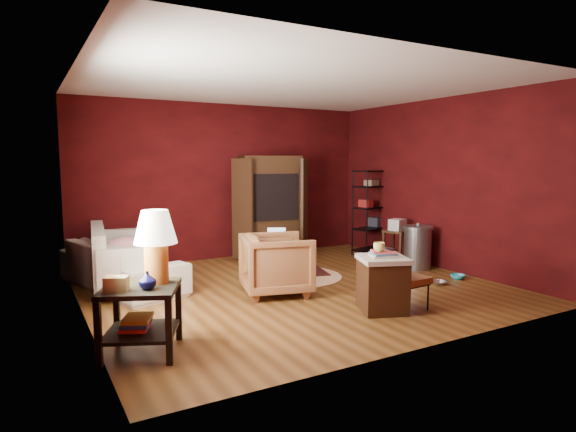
# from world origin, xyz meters

# --- Properties ---
(room) EXTENTS (5.54, 5.04, 2.84)m
(room) POSITION_xyz_m (-0.04, -0.01, 1.40)
(room) COLOR brown
(room) RESTS_ON ground
(sofa) EXTENTS (1.26, 2.31, 0.87)m
(sofa) POSITION_xyz_m (-2.12, 1.24, 0.43)
(sofa) COLOR #B6AB9D
(sofa) RESTS_ON ground
(armchair) EXTENTS (1.00, 1.04, 0.89)m
(armchair) POSITION_xyz_m (-0.37, -0.14, 0.44)
(armchair) COLOR black
(armchair) RESTS_ON ground
(pet_bowl_steel) EXTENTS (0.23, 0.10, 0.22)m
(pet_bowl_steel) POSITION_xyz_m (1.90, -0.87, 0.11)
(pet_bowl_steel) COLOR silver
(pet_bowl_steel) RESTS_ON ground
(pet_bowl_turquoise) EXTENTS (0.23, 0.15, 0.22)m
(pet_bowl_turquoise) POSITION_xyz_m (2.40, -0.77, 0.11)
(pet_bowl_turquoise) COLOR #28A4BB
(pet_bowl_turquoise) RESTS_ON ground
(vase) EXTENTS (0.18, 0.19, 0.16)m
(vase) POSITION_xyz_m (-2.36, -1.44, 0.71)
(vase) COLOR #0C0C3C
(vase) RESTS_ON side_table
(mug) EXTENTS (0.14, 0.11, 0.13)m
(mug) POSITION_xyz_m (0.29, -1.45, 0.80)
(mug) COLOR #E6E470
(mug) RESTS_ON hamper
(side_table) EXTENTS (0.88, 0.88, 1.33)m
(side_table) POSITION_xyz_m (-2.31, -1.26, 0.80)
(side_table) COLOR black
(side_table) RESTS_ON ground
(sofa_cushions) EXTENTS (0.98, 1.97, 0.79)m
(sofa_cushions) POSITION_xyz_m (-2.15, 1.25, 0.39)
(sofa_cushions) COLOR #B6AB9D
(sofa_cushions) RESTS_ON sofa
(hamper) EXTENTS (0.69, 0.69, 0.76)m
(hamper) POSITION_xyz_m (0.37, -1.43, 0.34)
(hamper) COLOR #3E1F0E
(hamper) RESTS_ON ground
(footstool) EXTENTS (0.42, 0.42, 0.41)m
(footstool) POSITION_xyz_m (0.71, -1.51, 0.35)
(footstool) COLOR black
(footstool) RESTS_ON ground
(rug_round) EXTENTS (1.79, 1.79, 0.01)m
(rug_round) POSITION_xyz_m (0.32, 0.57, 0.01)
(rug_round) COLOR beige
(rug_round) RESTS_ON ground
(rug_oriental) EXTENTS (1.36, 1.07, 0.01)m
(rug_oriental) POSITION_xyz_m (0.35, 0.84, 0.02)
(rug_oriental) COLOR #4A1413
(rug_oriental) RESTS_ON ground
(laptop_desk) EXTENTS (0.67, 0.60, 0.69)m
(laptop_desk) POSITION_xyz_m (0.27, 1.04, 0.43)
(laptop_desk) COLOR #A2694A
(laptop_desk) RESTS_ON ground
(tv_armoire) EXTENTS (1.46, 0.90, 1.87)m
(tv_armoire) POSITION_xyz_m (0.69, 2.12, 0.97)
(tv_armoire) COLOR #3A2010
(tv_armoire) RESTS_ON ground
(wire_shelving) EXTENTS (0.85, 0.56, 1.61)m
(wire_shelving) POSITION_xyz_m (2.56, 1.50, 0.88)
(wire_shelving) COLOR black
(wire_shelving) RESTS_ON ground
(small_stand) EXTENTS (0.49, 0.49, 0.77)m
(small_stand) POSITION_xyz_m (2.39, 0.57, 0.58)
(small_stand) COLOR #3A2010
(small_stand) RESTS_ON ground
(trash_can) EXTENTS (0.62, 0.62, 0.77)m
(trash_can) POSITION_xyz_m (2.40, 0.07, 0.36)
(trash_can) COLOR gray
(trash_can) RESTS_ON ground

